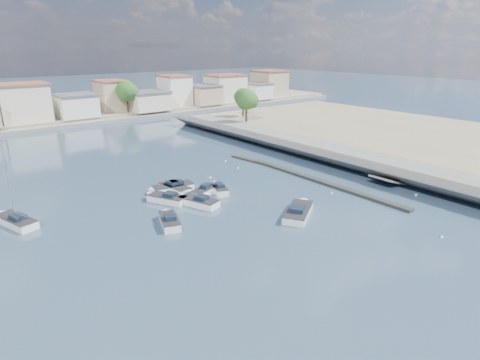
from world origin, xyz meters
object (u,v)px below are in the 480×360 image
at_px(motorboat_h, 299,212).
at_px(sailboat, 15,221).
at_px(motorboat_e, 169,221).
at_px(motorboat_g, 176,189).
at_px(motorboat_b, 219,189).
at_px(motorboat_c, 171,188).
at_px(motorboat_f, 166,199).
at_px(motorboat_d, 203,193).
at_px(motorboat_a, 197,202).

bearing_deg(motorboat_h, sailboat, 146.17).
distance_m(motorboat_e, motorboat_g, 9.62).
relative_size(motorboat_b, motorboat_c, 0.70).
bearing_deg(motorboat_f, sailboat, 165.13).
xyz_separation_m(motorboat_f, sailboat, (-15.19, 4.03, 0.04)).
height_order(motorboat_e, sailboat, sailboat).
xyz_separation_m(motorboat_d, motorboat_e, (-7.34, -4.80, 0.00)).
bearing_deg(sailboat, motorboat_g, -6.12).
height_order(motorboat_g, sailboat, sailboat).
xyz_separation_m(motorboat_b, motorboat_e, (-9.64, -4.62, 0.00)).
relative_size(motorboat_d, motorboat_h, 0.72).
bearing_deg(motorboat_e, sailboat, 141.64).
distance_m(motorboat_a, motorboat_g, 5.24).
relative_size(motorboat_d, motorboat_e, 0.93).
height_order(motorboat_d, sailboat, sailboat).
distance_m(motorboat_e, sailboat, 15.86).
bearing_deg(motorboat_g, motorboat_c, 118.67).
height_order(motorboat_b, motorboat_e, same).
relative_size(motorboat_e, motorboat_h, 0.77).
xyz_separation_m(motorboat_c, motorboat_h, (7.18, -15.34, -0.00)).
bearing_deg(motorboat_c, motorboat_e, -120.34).
xyz_separation_m(motorboat_b, motorboat_d, (-2.30, 0.18, -0.00)).
relative_size(motorboat_d, sailboat, 0.49).
height_order(motorboat_c, motorboat_h, same).
bearing_deg(motorboat_e, motorboat_g, 55.43).
relative_size(motorboat_b, motorboat_g, 0.76).
relative_size(motorboat_a, motorboat_g, 1.00).
relative_size(motorboat_e, motorboat_g, 0.87).
xyz_separation_m(motorboat_b, motorboat_c, (-4.58, 4.03, 0.00)).
bearing_deg(motorboat_b, motorboat_e, -154.41).
xyz_separation_m(motorboat_b, motorboat_f, (-6.88, 1.19, 0.00)).
bearing_deg(motorboat_h, motorboat_b, 102.93).
distance_m(motorboat_f, motorboat_g, 3.43).
bearing_deg(motorboat_c, motorboat_f, -129.07).
bearing_deg(motorboat_d, motorboat_e, -146.83).
bearing_deg(motorboat_b, motorboat_a, -156.95).
distance_m(motorboat_d, motorboat_g, 3.65).
bearing_deg(motorboat_b, motorboat_c, 138.63).
bearing_deg(motorboat_f, motorboat_a, -52.87).
height_order(motorboat_g, motorboat_h, same).
xyz_separation_m(motorboat_d, motorboat_h, (4.90, -11.49, 0.00)).
bearing_deg(motorboat_g, motorboat_b, -38.33).
distance_m(motorboat_b, motorboat_f, 6.99).
xyz_separation_m(motorboat_b, sailboat, (-22.08, 5.23, 0.04)).
distance_m(motorboat_f, sailboat, 15.72).
relative_size(motorboat_a, motorboat_c, 0.93).
height_order(motorboat_b, motorboat_d, same).
xyz_separation_m(motorboat_a, motorboat_h, (7.12, -9.39, -0.00)).
bearing_deg(motorboat_f, motorboat_e, -115.39).
distance_m(motorboat_a, motorboat_c, 5.96).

